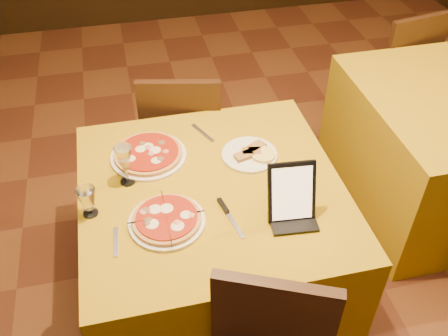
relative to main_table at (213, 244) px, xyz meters
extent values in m
cube|color=#5E2D19|center=(0.12, -0.19, -0.38)|extent=(6.00, 7.00, 0.01)
cube|color=#A9840A|center=(0.00, 0.00, 0.00)|extent=(1.10, 1.10, 0.75)
cube|color=#B38D0B|center=(1.48, 0.40, 0.00)|extent=(1.10, 1.10, 0.75)
cylinder|color=white|center=(-0.21, -0.16, 0.38)|extent=(0.30, 0.30, 0.01)
cylinder|color=#AD4C23|center=(-0.21, -0.16, 0.40)|extent=(0.27, 0.27, 0.02)
cylinder|color=white|center=(-0.24, 0.25, 0.38)|extent=(0.34, 0.34, 0.01)
cylinder|color=#AD4C23|center=(-0.24, 0.25, 0.40)|extent=(0.30, 0.30, 0.02)
cylinder|color=white|center=(0.21, 0.16, 0.38)|extent=(0.25, 0.25, 0.01)
cylinder|color=olive|center=(0.21, 0.16, 0.40)|extent=(0.16, 0.16, 0.02)
cube|color=black|center=(0.27, -0.22, 0.49)|extent=(0.19, 0.12, 0.23)
cube|color=silver|center=(0.04, -0.21, 0.38)|extent=(0.06, 0.20, 0.01)
cube|color=silver|center=(-0.41, -0.22, 0.38)|extent=(0.03, 0.15, 0.01)
cube|color=silver|center=(0.04, 0.37, 0.38)|extent=(0.09, 0.16, 0.01)
camera|label=1|loc=(-0.29, -1.50, 1.82)|focal=40.00mm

